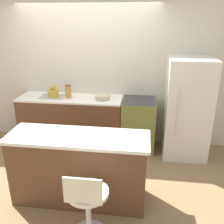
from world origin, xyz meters
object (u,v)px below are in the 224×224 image
object	(u,v)px
kettle	(53,92)
stool_chair	(87,205)
mixing_bowl	(102,97)
refrigerator	(187,108)
oven_range	(138,125)

from	to	relation	value
kettle	stool_chair	bearing A→B (deg)	-62.49
stool_chair	mixing_bowl	world-z (taller)	mixing_bowl
kettle	mixing_bowl	size ratio (longest dim) A/B	0.90
refrigerator	stool_chair	bearing A→B (deg)	-121.78
refrigerator	mixing_bowl	xyz separation A→B (m)	(-1.44, 0.05, 0.13)
oven_range	mixing_bowl	distance (m)	0.82
oven_range	stool_chair	size ratio (longest dim) A/B	1.05
stool_chair	kettle	size ratio (longest dim) A/B	3.93
refrigerator	stool_chair	world-z (taller)	refrigerator
refrigerator	kettle	size ratio (longest dim) A/B	7.43
oven_range	refrigerator	xyz separation A→B (m)	(0.80, -0.06, 0.37)
mixing_bowl	refrigerator	bearing A→B (deg)	-1.87
oven_range	stool_chair	xyz separation A→B (m)	(-0.46, -2.09, -0.03)
oven_range	kettle	distance (m)	1.64
oven_range	refrigerator	world-z (taller)	refrigerator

